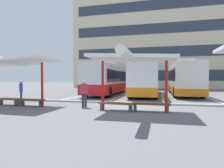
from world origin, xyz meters
name	(u,v)px	position (x,y,z in m)	size (l,w,h in m)	color
ground_plane	(130,107)	(0.00, 0.00, 0.00)	(160.00, 160.00, 0.00)	slate
terminal_building	(152,38)	(0.03, 30.91, 10.61)	(30.59, 13.44, 23.95)	beige
coach_bus_0	(110,80)	(-3.76, 9.62, 1.57)	(2.59, 12.07, 3.46)	silver
coach_bus_1	(145,79)	(0.18, 9.15, 1.71)	(2.84, 11.81, 3.67)	silver
coach_bus_2	(184,79)	(4.10, 9.82, 1.66)	(2.64, 10.08, 3.55)	silver
lane_stripe_0	(88,94)	(-5.94, 8.45, 0.00)	(0.16, 14.00, 0.01)	white
lane_stripe_1	(124,95)	(-1.98, 8.45, 0.00)	(0.16, 14.00, 0.01)	white
lane_stripe_2	(163,96)	(1.98, 8.45, 0.00)	(0.16, 14.00, 0.01)	white
lane_stripe_3	(206,97)	(5.94, 8.45, 0.00)	(0.16, 14.00, 0.01)	white
waiting_shelter_0	(15,62)	(-6.75, -1.61, 2.67)	(4.36, 4.98, 2.95)	red
bench_0	(8,100)	(-7.65, -1.15, 0.33)	(1.63, 0.48, 0.45)	brown
bench_1	(31,101)	(-5.85, -1.29, 0.34)	(1.66, 0.43, 0.45)	brown
waiting_shelter_1	(133,59)	(0.38, -1.79, 2.66)	(4.28, 4.77, 2.89)	red
bench_2	(116,104)	(-0.52, -1.57, 0.34)	(1.91, 0.63, 0.45)	brown
bench_3	(151,105)	(1.28, -1.38, 0.34)	(1.95, 0.50, 0.45)	brown
platform_kerb	(133,103)	(0.00, 1.37, 0.06)	(44.00, 0.24, 0.12)	#ADADA8
waiting_passenger_0	(21,90)	(-7.85, 0.24, 0.91)	(0.46, 0.50, 1.59)	#33384C
waiting_passenger_1	(84,92)	(-2.61, -0.81, 0.91)	(0.50, 0.35, 1.59)	#33384C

